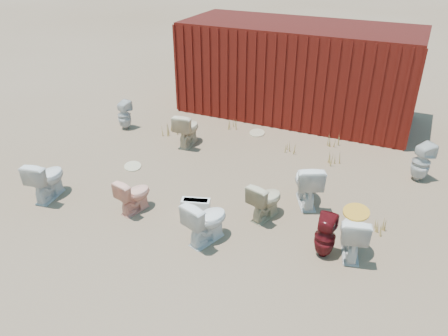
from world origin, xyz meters
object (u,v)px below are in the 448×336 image
at_px(shipping_container, 297,71).
at_px(toilet_front_pink, 134,195).
at_px(toilet_back_e, 421,162).
at_px(toilet_front_maroon, 325,236).
at_px(toilet_back_beige_left, 187,129).
at_px(toilet_back_yellowlid, 353,234).
at_px(toilet_front_e, 307,183).
at_px(toilet_back_a, 124,115).
at_px(toilet_front_a, 47,178).
at_px(toilet_back_beige_right, 266,200).
at_px(toilet_front_c, 206,220).
at_px(loose_tank, 196,208).

bearing_deg(shipping_container, toilet_front_pink, -101.76).
height_order(toilet_front_pink, toilet_back_e, toilet_back_e).
bearing_deg(toilet_front_maroon, toilet_back_beige_left, -34.20).
bearing_deg(toilet_back_e, toilet_back_yellowlid, 116.99).
relative_size(toilet_front_e, toilet_back_a, 1.17).
distance_m(toilet_back_a, toilet_back_yellowlid, 6.66).
height_order(toilet_back_a, toilet_back_e, toilet_back_e).
xyz_separation_m(toilet_front_a, toilet_front_maroon, (5.12, 0.52, -0.05)).
height_order(shipping_container, toilet_front_a, shipping_container).
height_order(toilet_front_pink, toilet_back_beige_right, toilet_back_beige_right).
bearing_deg(toilet_back_yellowlid, toilet_front_e, -61.61).
bearing_deg(toilet_back_beige_left, toilet_front_e, 152.65).
bearing_deg(toilet_front_c, toilet_front_pink, 10.05).
bearing_deg(toilet_back_a, toilet_back_beige_right, 160.24).
height_order(toilet_back_beige_left, toilet_back_e, same).
bearing_deg(toilet_front_maroon, toilet_back_beige_right, -26.60).
bearing_deg(shipping_container, toilet_front_a, -115.68).
bearing_deg(toilet_back_yellowlid, shipping_container, -78.71).
bearing_deg(toilet_back_beige_left, toilet_front_a, 62.76).
distance_m(toilet_back_a, toilet_back_beige_left, 1.91).
bearing_deg(toilet_back_beige_left, toilet_back_yellowlid, 144.79).
height_order(toilet_front_a, toilet_back_a, toilet_front_a).
xyz_separation_m(toilet_front_maroon, toilet_back_beige_left, (-3.88, 2.63, 0.04)).
height_order(shipping_container, toilet_back_e, shipping_container).
xyz_separation_m(toilet_front_a, toilet_back_e, (6.31, 3.66, -0.00)).
xyz_separation_m(toilet_back_a, toilet_back_yellowlid, (6.15, -2.56, 0.02)).
relative_size(toilet_back_a, toilet_back_yellowlid, 0.95).
xyz_separation_m(shipping_container, loose_tank, (-0.12, -5.53, -1.02)).
relative_size(toilet_back_beige_right, loose_tank, 1.43).
relative_size(toilet_front_a, toilet_back_a, 1.10).
distance_m(toilet_front_maroon, toilet_back_e, 3.36).
bearing_deg(toilet_back_e, toilet_back_beige_right, 89.59).
distance_m(toilet_front_a, toilet_front_pink, 1.77).
xyz_separation_m(toilet_front_maroon, toilet_back_beige_right, (-1.19, 0.59, -0.00)).
bearing_deg(toilet_back_a, toilet_back_e, -171.34).
bearing_deg(toilet_back_beige_left, loose_tank, 116.29).
height_order(toilet_back_a, toilet_back_beige_right, toilet_back_a).
relative_size(toilet_back_beige_left, loose_tank, 1.61).
xyz_separation_m(toilet_front_maroon, toilet_back_yellowlid, (0.37, 0.21, 0.03)).
distance_m(toilet_front_maroon, toilet_front_e, 1.50).
height_order(toilet_back_beige_right, toilet_back_e, toilet_back_e).
distance_m(toilet_back_e, loose_tank, 4.64).
xyz_separation_m(toilet_back_beige_left, toilet_back_e, (5.06, 0.51, 0.00)).
bearing_deg(toilet_front_c, toilet_back_e, -111.65).
xyz_separation_m(toilet_front_a, toilet_back_beige_right, (3.94, 1.11, -0.05)).
relative_size(toilet_front_maroon, toilet_back_e, 0.89).
distance_m(toilet_front_a, toilet_front_maroon, 5.15).
xyz_separation_m(toilet_front_maroon, toilet_back_e, (1.18, 3.14, 0.04)).
xyz_separation_m(toilet_front_c, toilet_back_a, (-3.96, 3.20, -0.03)).
relative_size(toilet_back_beige_right, toilet_back_yellowlid, 0.92).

